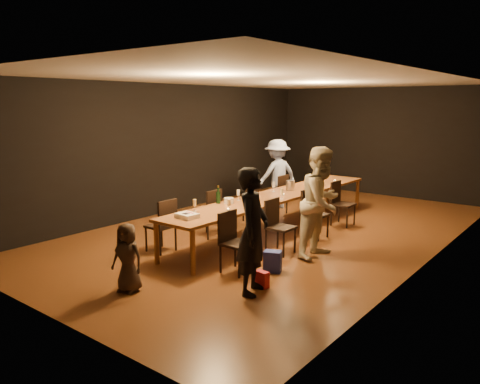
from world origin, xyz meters
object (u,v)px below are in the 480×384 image
Objects in this scene: chair_left_2 at (245,203)px; table at (278,197)px; chair_right_1 at (281,227)px; birthday_cake at (187,216)px; chair_right_0 at (237,243)px; chair_right_2 at (315,214)px; chair_left_3 at (276,194)px; child at (128,258)px; chair_left_1 at (207,213)px; man_blue at (277,174)px; chair_left_0 at (161,225)px; woman_birthday at (253,231)px; plate_stack at (229,201)px; chair_right_3 at (343,204)px; champagne_bottle at (218,194)px; woman_tan at (322,202)px; ice_bucket at (290,185)px.

table is at bearing -90.00° from chair_left_2.
birthday_cake is (-0.89, -1.37, 0.32)m from chair_right_1.
chair_right_2 is (0.00, 2.40, 0.00)m from chair_right_0.
chair_left_3 is at bearing -154.72° from chair_right_0.
child reaches higher than table.
man_blue is (-0.34, 2.92, 0.38)m from chair_left_1.
birthday_cake is at bearing -101.51° from chair_left_0.
chair_left_2 is 0.54× the size of woman_birthday.
chair_left_0 reaches higher than plate_stack.
child is (0.13, -3.89, -0.22)m from table.
chair_right_3 is 2.80× the size of champagne_bottle.
champagne_bottle is (-1.22, -2.62, 0.45)m from chair_right_3.
champagne_bottle is (-0.33, 1.15, 0.13)m from birthday_cake.
chair_right_1 is 1.00× the size of chair_left_1.
woman_birthday reaches higher than birthday_cake.
chair_right_0 is 0.90m from woman_birthday.
child is (0.98, -1.49, 0.01)m from chair_left_0.
man_blue is at bearing -130.25° from chair_right_2.
birthday_cake is (0.81, -1.37, 0.32)m from chair_left_1.
chair_right_3 is 5.14m from child.
child is at bearing -10.45° from chair_right_2.
woman_tan reaches higher than ice_bucket.
chair_right_2 is 1.00× the size of chair_right_3.
chair_right_1 is at bearing 56.35° from man_blue.
woman_birthday is 5.19× the size of champagne_bottle.
birthday_cake is at bearing -149.20° from chair_left_1.
chair_left_0 is at bearing -116.03° from champagne_bottle.
chair_left_0 is 2.68× the size of birthday_cake.
birthday_cake is 1.04× the size of champagne_bottle.
chair_right_2 is at bearing -0.00° from chair_right_3.
ice_bucket reaches higher than chair_left_1.
child is (-0.72, -3.89, 0.01)m from chair_right_2.
chair_right_0 is 1.00× the size of chair_right_2.
champagne_bottle reaches higher than table.
chair_right_3 reaches higher than table.
chair_right_0 is 1.00× the size of chair_left_1.
chair_left_0 is 0.97× the size of child.
man_blue reaches higher than chair_right_1.
ice_bucket reaches higher than chair_right_0.
ice_bucket reaches higher than chair_right_1.
chair_right_2 is 1.00× the size of chair_left_3.
chair_right_3 is at bearing 180.00° from chair_right_0.
chair_right_1 reaches higher than table.
child is at bearing -8.02° from chair_right_3.
chair_right_1 is at bearing -62.33° from ice_bucket.
birthday_cake is (-0.89, -2.57, 0.32)m from chair_right_2.
ice_bucket is (-0.92, -0.65, 0.39)m from chair_right_3.
woman_tan is at bearing -132.56° from chair_left_3.
chair_right_0 is 1.63m from champagne_bottle.
chair_left_0 is 1.00× the size of chair_left_1.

